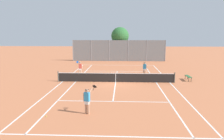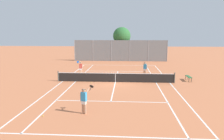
{
  "view_description": "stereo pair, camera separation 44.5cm",
  "coord_description": "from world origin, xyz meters",
  "px_view_note": "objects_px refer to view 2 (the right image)",
  "views": [
    {
      "loc": [
        0.67,
        -21.82,
        4.98
      ],
      "look_at": [
        -0.45,
        1.5,
        1.0
      ],
      "focal_mm": 35.0,
      "sensor_mm": 36.0,
      "label": 1
    },
    {
      "loc": [
        1.11,
        -21.79,
        4.98
      ],
      "look_at": [
        -0.45,
        1.5,
        1.0
      ],
      "focal_mm": 35.0,
      "sensor_mm": 36.0,
      "label": 2
    }
  ],
  "objects_px": {
    "player_far_left": "(81,67)",
    "loose_tennis_ball_2": "(91,83)",
    "loose_tennis_ball_1": "(109,71)",
    "player_near_side": "(84,99)",
    "tree_behind_left": "(122,37)",
    "tennis_net": "(115,77)",
    "courtside_bench": "(189,77)",
    "loose_tennis_ball_0": "(43,116)",
    "loose_tennis_ball_4": "(137,69)",
    "loose_tennis_ball_3": "(77,76)",
    "player_far_right": "(145,68)"
  },
  "relations": [
    {
      "from": "player_near_side",
      "to": "player_far_left",
      "type": "xyz_separation_m",
      "value": [
        -2.84,
        12.39,
        0.0
      ]
    },
    {
      "from": "tennis_net",
      "to": "loose_tennis_ball_4",
      "type": "xyz_separation_m",
      "value": [
        2.55,
        8.3,
        -0.48
      ]
    },
    {
      "from": "tree_behind_left",
      "to": "player_far_left",
      "type": "bearing_deg",
      "value": -106.72
    },
    {
      "from": "loose_tennis_ball_0",
      "to": "tree_behind_left",
      "type": "height_order",
      "value": "tree_behind_left"
    },
    {
      "from": "player_far_left",
      "to": "courtside_bench",
      "type": "distance_m",
      "value": 12.2
    },
    {
      "from": "tennis_net",
      "to": "loose_tennis_ball_1",
      "type": "distance_m",
      "value": 6.18
    },
    {
      "from": "tennis_net",
      "to": "loose_tennis_ball_0",
      "type": "xyz_separation_m",
      "value": [
        -3.89,
        -9.57,
        -0.48
      ]
    },
    {
      "from": "player_far_left",
      "to": "courtside_bench",
      "type": "xyz_separation_m",
      "value": [
        11.98,
        -2.27,
        -0.52
      ]
    },
    {
      "from": "player_near_side",
      "to": "loose_tennis_ball_0",
      "type": "height_order",
      "value": "player_near_side"
    },
    {
      "from": "tennis_net",
      "to": "courtside_bench",
      "type": "height_order",
      "value": "tennis_net"
    },
    {
      "from": "player_far_left",
      "to": "loose_tennis_ball_2",
      "type": "relative_size",
      "value": 26.88
    },
    {
      "from": "player_near_side",
      "to": "loose_tennis_ball_3",
      "type": "relative_size",
      "value": 26.88
    },
    {
      "from": "tree_behind_left",
      "to": "loose_tennis_ball_2",
      "type": "bearing_deg",
      "value": -97.74
    },
    {
      "from": "player_far_left",
      "to": "loose_tennis_ball_3",
      "type": "bearing_deg",
      "value": -109.32
    },
    {
      "from": "player_near_side",
      "to": "courtside_bench",
      "type": "distance_m",
      "value": 13.65
    },
    {
      "from": "loose_tennis_ball_1",
      "to": "loose_tennis_ball_2",
      "type": "xyz_separation_m",
      "value": [
        -1.21,
        -6.73,
        0.0
      ]
    },
    {
      "from": "loose_tennis_ball_2",
      "to": "loose_tennis_ball_4",
      "type": "relative_size",
      "value": 1.0
    },
    {
      "from": "player_far_left",
      "to": "loose_tennis_ball_2",
      "type": "height_order",
      "value": "player_far_left"
    },
    {
      "from": "player_far_right",
      "to": "courtside_bench",
      "type": "distance_m",
      "value": 5.04
    },
    {
      "from": "courtside_bench",
      "to": "loose_tennis_ball_3",
      "type": "bearing_deg",
      "value": 172.7
    },
    {
      "from": "tennis_net",
      "to": "player_far_right",
      "type": "distance_m",
      "value": 4.91
    },
    {
      "from": "player_far_left",
      "to": "tree_behind_left",
      "type": "relative_size",
      "value": 0.29
    },
    {
      "from": "player_far_right",
      "to": "loose_tennis_ball_1",
      "type": "xyz_separation_m",
      "value": [
        -4.47,
        2.42,
        -0.88
      ]
    },
    {
      "from": "player_near_side",
      "to": "loose_tennis_ball_0",
      "type": "bearing_deg",
      "value": -165.23
    },
    {
      "from": "player_near_side",
      "to": "player_far_left",
      "type": "relative_size",
      "value": 1.0
    },
    {
      "from": "player_far_left",
      "to": "player_far_right",
      "type": "bearing_deg",
      "value": 1.36
    },
    {
      "from": "player_far_left",
      "to": "loose_tennis_ball_1",
      "type": "bearing_deg",
      "value": 39.73
    },
    {
      "from": "player_far_left",
      "to": "player_far_right",
      "type": "distance_m",
      "value": 7.6
    },
    {
      "from": "loose_tennis_ball_2",
      "to": "loose_tennis_ball_1",
      "type": "bearing_deg",
      "value": 79.78
    },
    {
      "from": "player_far_left",
      "to": "loose_tennis_ball_2",
      "type": "distance_m",
      "value": 4.64
    },
    {
      "from": "loose_tennis_ball_1",
      "to": "loose_tennis_ball_3",
      "type": "bearing_deg",
      "value": -135.62
    },
    {
      "from": "tennis_net",
      "to": "player_far_right",
      "type": "relative_size",
      "value": 7.5
    },
    {
      "from": "loose_tennis_ball_2",
      "to": "courtside_bench",
      "type": "height_order",
      "value": "courtside_bench"
    },
    {
      "from": "loose_tennis_ball_2",
      "to": "tree_behind_left",
      "type": "distance_m",
      "value": 19.84
    },
    {
      "from": "loose_tennis_ball_0",
      "to": "loose_tennis_ball_4",
      "type": "xyz_separation_m",
      "value": [
        6.44,
        17.87,
        0.0
      ]
    },
    {
      "from": "loose_tennis_ball_0",
      "to": "loose_tennis_ball_4",
      "type": "bearing_deg",
      "value": 70.18
    },
    {
      "from": "courtside_bench",
      "to": "player_far_right",
      "type": "bearing_deg",
      "value": 150.76
    },
    {
      "from": "player_far_right",
      "to": "courtside_bench",
      "type": "relative_size",
      "value": 1.07
    },
    {
      "from": "loose_tennis_ball_1",
      "to": "player_near_side",
      "type": "bearing_deg",
      "value": -91.12
    },
    {
      "from": "loose_tennis_ball_0",
      "to": "courtside_bench",
      "type": "distance_m",
      "value": 15.78
    },
    {
      "from": "loose_tennis_ball_4",
      "to": "player_near_side",
      "type": "bearing_deg",
      "value": -103.19
    },
    {
      "from": "loose_tennis_ball_4",
      "to": "courtside_bench",
      "type": "relative_size",
      "value": 0.04
    },
    {
      "from": "player_near_side",
      "to": "loose_tennis_ball_4",
      "type": "distance_m",
      "value": 17.73
    },
    {
      "from": "loose_tennis_ball_0",
      "to": "loose_tennis_ball_3",
      "type": "xyz_separation_m",
      "value": [
        -0.68,
        12.32,
        0.0
      ]
    },
    {
      "from": "courtside_bench",
      "to": "tree_behind_left",
      "type": "xyz_separation_m",
      "value": [
        -7.45,
        17.34,
        3.9
      ]
    },
    {
      "from": "loose_tennis_ball_1",
      "to": "courtside_bench",
      "type": "bearing_deg",
      "value": -28.82
    },
    {
      "from": "player_far_left",
      "to": "loose_tennis_ball_2",
      "type": "bearing_deg",
      "value": -65.1
    },
    {
      "from": "tennis_net",
      "to": "loose_tennis_ball_2",
      "type": "height_order",
      "value": "tennis_net"
    },
    {
      "from": "player_far_right",
      "to": "loose_tennis_ball_3",
      "type": "xyz_separation_m",
      "value": [
        -7.85,
        -0.88,
        -0.88
      ]
    },
    {
      "from": "player_far_right",
      "to": "loose_tennis_ball_4",
      "type": "relative_size",
      "value": 24.24
    }
  ]
}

